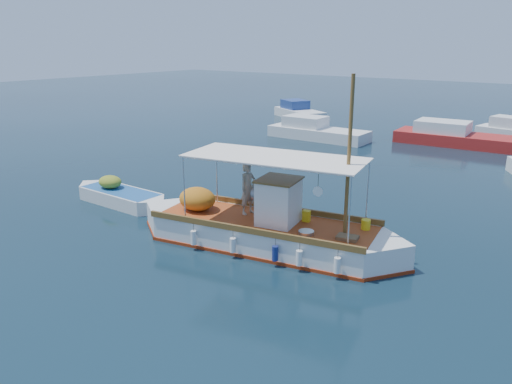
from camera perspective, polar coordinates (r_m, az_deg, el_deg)
The scene contains 6 objects.
ground at distance 17.90m, azimuth 2.86°, elevation -6.00°, with size 160.00×160.00×0.00m, color black.
fishing_caique at distance 17.63m, azimuth 0.84°, elevation -4.41°, with size 10.04×4.11×6.24m.
dinghy at distance 23.04m, azimuth -15.26°, elevation -0.56°, with size 5.47×1.55×1.33m.
bg_boat_nw at distance 37.33m, azimuth 6.81°, elevation 6.82°, with size 7.47×2.48×1.80m.
bg_boat_n at distance 37.44m, azimuth 21.99°, elevation 5.74°, with size 8.86×3.31×1.80m.
bg_boat_far_w at distance 47.48m, azimuth 4.87°, elevation 9.03°, with size 6.28×4.87×1.80m.
Camera 1 is at (9.12, -13.74, 6.97)m, focal length 35.00 mm.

